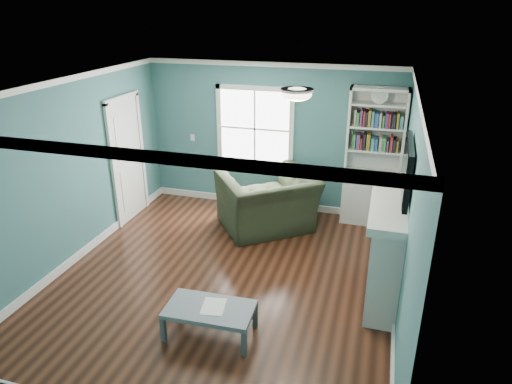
# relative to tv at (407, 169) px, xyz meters

# --- Properties ---
(floor) EXTENTS (5.00, 5.00, 0.00)m
(floor) POSITION_rel_tv_xyz_m (-2.20, -0.20, -1.72)
(floor) COLOR black
(floor) RESTS_ON ground
(room_walls) EXTENTS (5.00, 5.00, 5.00)m
(room_walls) POSITION_rel_tv_xyz_m (-2.20, -0.20, -0.14)
(room_walls) COLOR #3C6B72
(room_walls) RESTS_ON ground
(trim) EXTENTS (4.50, 5.00, 2.60)m
(trim) POSITION_rel_tv_xyz_m (-2.20, -0.20, -0.49)
(trim) COLOR white
(trim) RESTS_ON ground
(window) EXTENTS (1.40, 0.06, 1.50)m
(window) POSITION_rel_tv_xyz_m (-2.50, 2.29, -0.27)
(window) COLOR white
(window) RESTS_ON room_walls
(bookshelf) EXTENTS (0.90, 0.35, 2.31)m
(bookshelf) POSITION_rel_tv_xyz_m (-0.43, 2.10, -0.80)
(bookshelf) COLOR silver
(bookshelf) RESTS_ON ground
(fireplace) EXTENTS (0.44, 1.58, 1.30)m
(fireplace) POSITION_rel_tv_xyz_m (-0.12, 0.00, -1.09)
(fireplace) COLOR black
(fireplace) RESTS_ON ground
(tv) EXTENTS (0.06, 1.10, 0.65)m
(tv) POSITION_rel_tv_xyz_m (0.00, 0.00, 0.00)
(tv) COLOR black
(tv) RESTS_ON fireplace
(door) EXTENTS (0.12, 0.98, 2.17)m
(door) POSITION_rel_tv_xyz_m (-4.42, 1.20, -0.65)
(door) COLOR silver
(door) RESTS_ON ground
(ceiling_fixture) EXTENTS (0.38, 0.38, 0.15)m
(ceiling_fixture) POSITION_rel_tv_xyz_m (-1.30, -0.10, 0.82)
(ceiling_fixture) COLOR white
(ceiling_fixture) RESTS_ON room_walls
(light_switch) EXTENTS (0.08, 0.01, 0.12)m
(light_switch) POSITION_rel_tv_xyz_m (-3.70, 2.28, -0.52)
(light_switch) COLOR white
(light_switch) RESTS_ON room_walls
(recliner) EXTENTS (1.72, 1.63, 1.27)m
(recliner) POSITION_rel_tv_xyz_m (-2.03, 1.40, -1.09)
(recliner) COLOR #222C1B
(recliner) RESTS_ON ground
(coffee_table) EXTENTS (1.00, 0.57, 0.36)m
(coffee_table) POSITION_rel_tv_xyz_m (-1.96, -1.34, -1.41)
(coffee_table) COLOR #454B53
(coffee_table) RESTS_ON ground
(paper_sheet) EXTENTS (0.30, 0.36, 0.00)m
(paper_sheet) POSITION_rel_tv_xyz_m (-1.93, -1.32, -1.37)
(paper_sheet) COLOR white
(paper_sheet) RESTS_ON coffee_table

